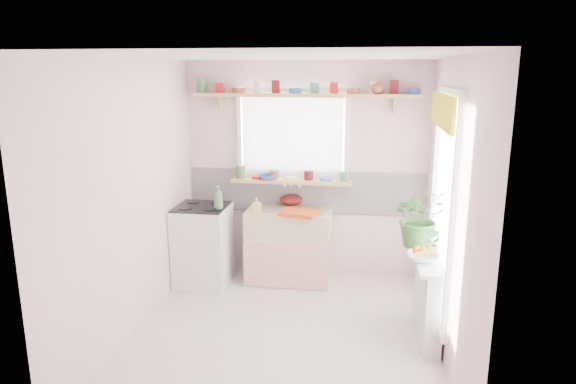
# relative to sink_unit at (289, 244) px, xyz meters

# --- Properties ---
(room) EXTENTS (3.20, 3.20, 3.20)m
(room) POSITION_rel_sink_unit_xyz_m (0.81, -0.43, 0.94)
(room) COLOR beige
(room) RESTS_ON ground
(sink_unit) EXTENTS (0.95, 0.65, 1.11)m
(sink_unit) POSITION_rel_sink_unit_xyz_m (0.00, 0.00, 0.00)
(sink_unit) COLOR white
(sink_unit) RESTS_ON ground
(cooker) EXTENTS (0.58, 0.58, 0.93)m
(cooker) POSITION_rel_sink_unit_xyz_m (-0.95, -0.24, 0.03)
(cooker) COLOR white
(cooker) RESTS_ON ground
(radiator_ledge) EXTENTS (0.22, 0.95, 0.78)m
(radiator_ledge) POSITION_rel_sink_unit_xyz_m (1.45, -1.09, -0.03)
(radiator_ledge) COLOR white
(radiator_ledge) RESTS_ON ground
(windowsill) EXTENTS (1.40, 0.22, 0.04)m
(windowsill) POSITION_rel_sink_unit_xyz_m (-0.00, 0.19, 0.71)
(windowsill) COLOR tan
(windowsill) RESTS_ON room
(pine_shelf) EXTENTS (2.52, 0.24, 0.04)m
(pine_shelf) POSITION_rel_sink_unit_xyz_m (0.15, 0.18, 1.69)
(pine_shelf) COLOR tan
(pine_shelf) RESTS_ON room
(shelf_crockery) EXTENTS (2.47, 0.11, 0.12)m
(shelf_crockery) POSITION_rel_sink_unit_xyz_m (0.11, 0.18, 1.76)
(shelf_crockery) COLOR #3F7F4C
(shelf_crockery) RESTS_ON pine_shelf
(sill_crockery) EXTENTS (1.35, 0.11, 0.12)m
(sill_crockery) POSITION_rel_sink_unit_xyz_m (-0.02, 0.19, 0.78)
(sill_crockery) COLOR #3F7F4C
(sill_crockery) RESTS_ON windowsill
(dish_tray) EXTENTS (0.45, 0.38, 0.04)m
(dish_tray) POSITION_rel_sink_unit_xyz_m (0.14, -0.19, 0.44)
(dish_tray) COLOR #E64A14
(dish_tray) RESTS_ON sink_unit
(colander) EXTENTS (0.34, 0.34, 0.12)m
(colander) POSITION_rel_sink_unit_xyz_m (-0.01, 0.21, 0.48)
(colander) COLOR #540F0E
(colander) RESTS_ON sink_unit
(jade_plant) EXTENTS (0.61, 0.56, 0.57)m
(jade_plant) POSITION_rel_sink_unit_xyz_m (1.36, -0.84, 0.63)
(jade_plant) COLOR #356829
(jade_plant) RESTS_ON radiator_ledge
(fruit_bowl) EXTENTS (0.27, 0.27, 0.07)m
(fruit_bowl) POSITION_rel_sink_unit_xyz_m (1.36, -1.22, 0.38)
(fruit_bowl) COLOR silver
(fruit_bowl) RESTS_ON radiator_ledge
(herb_pot) EXTENTS (0.14, 0.12, 0.23)m
(herb_pot) POSITION_rel_sink_unit_xyz_m (1.48, -0.98, 0.46)
(herb_pot) COLOR #366026
(herb_pot) RESTS_ON radiator_ledge
(soap_bottle_sink) EXTENTS (0.09, 0.09, 0.17)m
(soap_bottle_sink) POSITION_rel_sink_unit_xyz_m (-0.33, -0.19, 0.50)
(soap_bottle_sink) COLOR #E0E666
(soap_bottle_sink) RESTS_ON sink_unit
(sill_cup) EXTENTS (0.12, 0.12, 0.09)m
(sill_cup) POSITION_rel_sink_unit_xyz_m (0.18, 0.25, 0.77)
(sill_cup) COLOR silver
(sill_cup) RESTS_ON windowsill
(sill_bowl) EXTENTS (0.27, 0.27, 0.07)m
(sill_bowl) POSITION_rel_sink_unit_xyz_m (-0.26, 0.13, 0.76)
(sill_bowl) COLOR #3357A8
(sill_bowl) RESTS_ON windowsill
(shelf_vase) EXTENTS (0.17, 0.17, 0.17)m
(shelf_vase) POSITION_rel_sink_unit_xyz_m (0.94, 0.16, 1.79)
(shelf_vase) COLOR #A34E32
(shelf_vase) RESTS_ON pine_shelf
(cooker_bottle) EXTENTS (0.13, 0.13, 0.26)m
(cooker_bottle) POSITION_rel_sink_unit_xyz_m (-0.73, -0.32, 0.61)
(cooker_bottle) COLOR #458B4D
(cooker_bottle) RESTS_ON cooker
(fruit) EXTENTS (0.20, 0.14, 0.10)m
(fruit) POSITION_rel_sink_unit_xyz_m (1.37, -1.22, 0.43)
(fruit) COLOR orange
(fruit) RESTS_ON fruit_bowl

